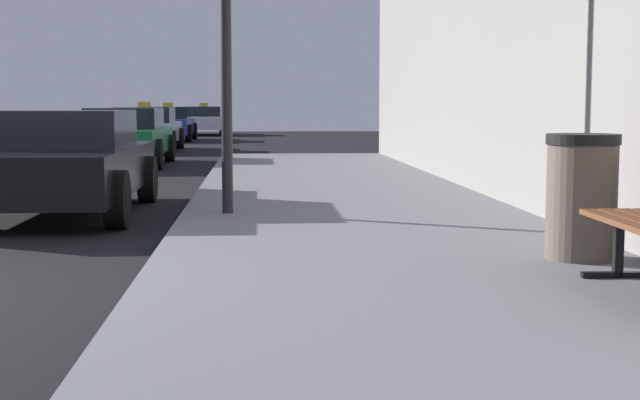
% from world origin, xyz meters
% --- Properties ---
extents(sidewalk, '(4.00, 32.00, 0.15)m').
position_xyz_m(sidewalk, '(4.00, 0.00, 0.07)').
color(sidewalk, slate).
rests_on(sidewalk, ground_plane).
extents(trash_bin, '(0.56, 0.56, 0.97)m').
position_xyz_m(trash_bin, '(5.33, 0.54, 0.64)').
color(trash_bin, brown).
rests_on(trash_bin, sidewalk).
extents(car_black, '(2.01, 4.24, 1.27)m').
position_xyz_m(car_black, '(0.44, 5.00, 0.65)').
color(car_black, black).
rests_on(car_black, ground_plane).
extents(car_green, '(1.95, 4.35, 1.27)m').
position_xyz_m(car_green, '(-0.10, 14.07, 0.65)').
color(car_green, '#196638').
rests_on(car_green, ground_plane).
extents(car_silver, '(2.07, 4.28, 1.43)m').
position_xyz_m(car_silver, '(-0.46, 20.54, 0.65)').
color(car_silver, '#B7B7BF').
rests_on(car_silver, ground_plane).
extents(car_blue, '(2.00, 4.43, 1.43)m').
position_xyz_m(car_blue, '(-0.53, 28.25, 0.65)').
color(car_blue, '#233899').
rests_on(car_blue, ground_plane).
extents(car_white, '(1.99, 4.18, 1.43)m').
position_xyz_m(car_white, '(0.42, 34.87, 0.65)').
color(car_white, white).
rests_on(car_white, ground_plane).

